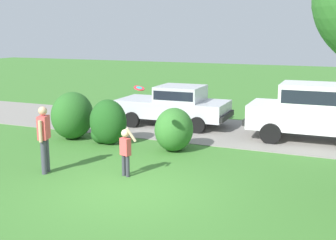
{
  "coord_description": "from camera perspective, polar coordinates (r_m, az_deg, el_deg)",
  "views": [
    {
      "loc": [
        4.57,
        -8.4,
        3.6
      ],
      "look_at": [
        -0.3,
        2.9,
        1.1
      ],
      "focal_mm": 46.86,
      "sensor_mm": 36.0,
      "label": 1
    }
  ],
  "objects": [
    {
      "name": "ground_plane",
      "position": [
        10.21,
        -4.96,
        -9.19
      ],
      "size": [
        80.0,
        80.0,
        0.0
      ],
      "primitive_type": "plane",
      "color": "#3D752D"
    },
    {
      "name": "parked_sedan",
      "position": [
        16.86,
        0.95,
        2.08
      ],
      "size": [
        4.44,
        2.17,
        1.56
      ],
      "color": "silver",
      "rests_on": "ground"
    },
    {
      "name": "frisbee",
      "position": [
        11.39,
        -3.77,
        4.16
      ],
      "size": [
        0.29,
        0.28,
        0.14
      ],
      "color": "red"
    },
    {
      "name": "shrub_centre_left",
      "position": [
        14.28,
        -7.91,
        -0.46
      ],
      "size": [
        1.23,
        1.07,
        1.46
      ],
      "color": "#1E511C",
      "rests_on": "ground"
    },
    {
      "name": "driveway_strip",
      "position": [
        16.22,
        6.36,
        -1.37
      ],
      "size": [
        28.0,
        4.4,
        0.02
      ],
      "primitive_type": "cube",
      "color": "gray",
      "rests_on": "ground"
    },
    {
      "name": "shrub_near_tree",
      "position": [
        15.19,
        -12.33,
        0.59
      ],
      "size": [
        1.34,
        1.58,
        1.6
      ],
      "color": "#286023",
      "rests_on": "ground"
    },
    {
      "name": "child_thrower",
      "position": [
        11.02,
        -5.55,
        -3.73
      ],
      "size": [
        0.48,
        0.23,
        1.29
      ],
      "color": "#383842",
      "rests_on": "ground"
    },
    {
      "name": "parked_suv",
      "position": [
        15.22,
        19.06,
        1.31
      ],
      "size": [
        4.73,
        2.17,
        1.92
      ],
      "color": "white",
      "rests_on": "ground"
    },
    {
      "name": "adult_onlooker",
      "position": [
        11.6,
        -15.82,
        -2.0
      ],
      "size": [
        0.32,
        0.51,
        1.74
      ],
      "color": "#3F3F4C",
      "rests_on": "ground"
    },
    {
      "name": "shrub_centre",
      "position": [
        13.33,
        0.78,
        -1.25
      ],
      "size": [
        1.15,
        1.32,
        1.32
      ],
      "color": "#33702B",
      "rests_on": "ground"
    }
  ]
}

